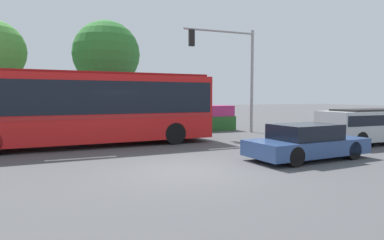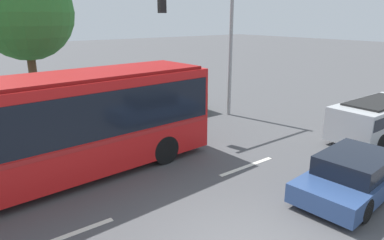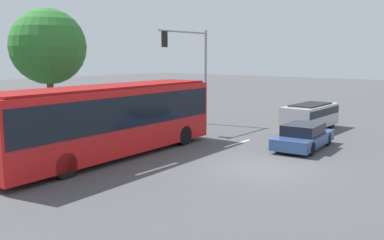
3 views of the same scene
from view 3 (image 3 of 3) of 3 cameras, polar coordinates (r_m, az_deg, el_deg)
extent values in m
plane|color=#4C4C4F|center=(17.35, 9.10, -6.43)|extent=(140.00, 140.00, 0.00)
cube|color=red|center=(18.91, -11.06, -0.01)|extent=(11.74, 3.09, 2.87)
cube|color=black|center=(18.85, -11.10, 1.37)|extent=(11.51, 3.12, 1.38)
cube|color=#B21E1E|center=(18.96, -11.03, -1.04)|extent=(11.62, 3.11, 0.14)
cube|color=black|center=(23.20, -0.51, 2.61)|extent=(0.17, 2.11, 1.61)
cube|color=maroon|center=(18.75, -11.19, 4.48)|extent=(11.26, 2.87, 0.10)
cylinder|color=black|center=(22.65, -5.55, -1.49)|extent=(1.01, 0.35, 1.00)
cylinder|color=black|center=(21.29, -1.15, -2.11)|extent=(1.01, 0.35, 1.00)
cylinder|color=black|center=(17.95, -21.27, -4.76)|extent=(1.01, 0.35, 1.00)
cylinder|color=black|center=(16.20, -17.05, -5.97)|extent=(1.01, 0.35, 1.00)
cube|color=navy|center=(21.29, 15.00, -2.57)|extent=(4.51, 2.19, 0.53)
cube|color=black|center=(21.10, 14.96, -1.22)|extent=(2.32, 1.77, 0.52)
cylinder|color=black|center=(22.83, 14.22, -2.10)|extent=(0.66, 0.28, 0.64)
cylinder|color=black|center=(22.36, 18.03, -2.49)|extent=(0.66, 0.28, 0.64)
cylinder|color=black|center=(20.38, 11.69, -3.30)|extent=(0.66, 0.28, 0.64)
cylinder|color=black|center=(19.86, 15.92, -3.78)|extent=(0.66, 0.28, 0.64)
cube|color=#B2B5B7|center=(26.63, 15.85, 0.56)|extent=(4.66, 1.87, 1.32)
cube|color=black|center=(26.59, 15.87, 1.18)|extent=(4.47, 1.90, 0.45)
cube|color=black|center=(26.55, 15.91, 2.05)|extent=(3.26, 1.49, 0.08)
cylinder|color=black|center=(28.29, 15.43, -0.02)|extent=(0.71, 0.26, 0.71)
cylinder|color=black|center=(27.70, 18.45, -0.33)|extent=(0.71, 0.26, 0.71)
cylinder|color=black|center=(25.77, 12.95, -0.76)|extent=(0.71, 0.26, 0.71)
cylinder|color=black|center=(25.13, 16.22, -1.12)|extent=(0.71, 0.26, 0.71)
cylinder|color=gray|center=(27.66, 1.86, 5.79)|extent=(0.18, 0.18, 6.17)
cylinder|color=gray|center=(25.94, -1.13, 11.96)|extent=(4.43, 0.12, 0.12)
cube|color=black|center=(24.61, -3.78, 10.95)|extent=(0.30, 0.22, 0.90)
cylinder|color=red|center=(24.71, -3.99, 11.64)|extent=(0.18, 0.02, 0.18)
cylinder|color=yellow|center=(24.69, -3.99, 10.94)|extent=(0.18, 0.02, 0.18)
cylinder|color=green|center=(24.68, -3.98, 10.24)|extent=(0.18, 0.02, 0.18)
cube|color=#286028|center=(25.99, -7.69, -0.30)|extent=(8.14, 1.59, 0.92)
cube|color=#B22D6B|center=(25.88, -7.73, 1.45)|extent=(7.98, 1.51, 0.68)
cylinder|color=brown|center=(26.60, -18.70, 2.28)|extent=(0.40, 0.40, 3.45)
sphere|color=#2D752D|center=(26.46, -19.06, 9.47)|extent=(4.47, 4.47, 4.47)
cube|color=silver|center=(17.00, -4.74, -6.65)|extent=(2.40, 0.16, 0.01)
cube|color=silver|center=(21.86, 6.23, -3.20)|extent=(2.40, 0.16, 0.01)
camera|label=1|loc=(11.49, 41.61, -5.21)|focal=30.72mm
camera|label=2|loc=(10.83, 16.70, 10.26)|focal=32.29mm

